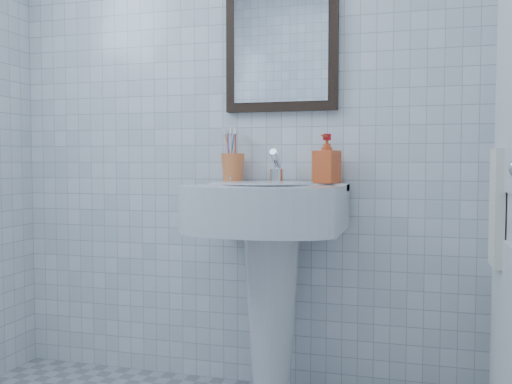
% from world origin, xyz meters
% --- Properties ---
extents(wall_back, '(2.20, 0.02, 2.50)m').
position_xyz_m(wall_back, '(0.00, 1.20, 1.25)').
color(wall_back, white).
rests_on(wall_back, ground).
extents(washbasin, '(0.61, 0.44, 0.94)m').
position_xyz_m(washbasin, '(0.21, 0.99, 0.63)').
color(washbasin, silver).
rests_on(washbasin, ground).
extents(faucet, '(0.06, 0.13, 0.15)m').
position_xyz_m(faucet, '(0.21, 1.10, 0.98)').
color(faucet, silver).
rests_on(faucet, washbasin).
extents(toothbrush_cup, '(0.13, 0.13, 0.13)m').
position_xyz_m(toothbrush_cup, '(0.00, 1.12, 0.99)').
color(toothbrush_cup, orange).
rests_on(toothbrush_cup, washbasin).
extents(soap_dispenser, '(0.12, 0.12, 0.20)m').
position_xyz_m(soap_dispenser, '(0.42, 1.11, 1.03)').
color(soap_dispenser, red).
rests_on(soap_dispenser, washbasin).
extents(wall_mirror, '(0.50, 0.04, 0.62)m').
position_xyz_m(wall_mirror, '(0.21, 1.18, 1.55)').
color(wall_mirror, black).
rests_on(wall_mirror, wall_back).
extents(towel_ring, '(0.01, 0.18, 0.18)m').
position_xyz_m(towel_ring, '(1.06, 0.69, 1.05)').
color(towel_ring, silver).
rests_on(towel_ring, wall_right).
extents(hand_towel, '(0.03, 0.16, 0.38)m').
position_xyz_m(hand_towel, '(1.04, 0.69, 0.87)').
color(hand_towel, white).
rests_on(hand_towel, towel_ring).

